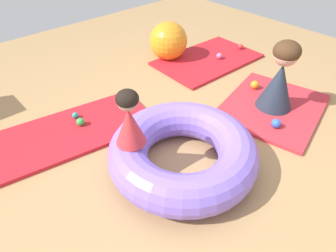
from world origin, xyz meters
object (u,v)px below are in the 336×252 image
child_in_red (129,118)px  exercise_ball_large (168,41)px  play_ball_red (240,47)px  play_ball_pink (219,56)px  inflatable_cushion (183,152)px  play_ball_teal (75,115)px  play_ball_green (80,122)px  adult_seated (280,77)px  play_ball_blue (276,123)px  play_ball_orange (255,85)px

child_in_red → exercise_ball_large: bearing=-109.2°
play_ball_red → play_ball_pink: (-0.52, 0.00, 0.00)m
inflatable_cushion → play_ball_teal: size_ratio=20.09×
play_ball_green → adult_seated: bearing=-32.6°
play_ball_red → play_ball_green: (-2.87, -0.04, 0.00)m
play_ball_pink → play_ball_green: bearing=-179.0°
play_ball_blue → adult_seated: bearing=35.9°
adult_seated → exercise_ball_large: size_ratio=1.42×
play_ball_orange → exercise_ball_large: exercise_ball_large is taller
exercise_ball_large → play_ball_red: bearing=-29.5°
play_ball_red → inflatable_cushion: bearing=-154.2°
inflatable_cushion → play_ball_blue: size_ratio=13.46×
adult_seated → play_ball_orange: size_ratio=7.56×
adult_seated → play_ball_green: bearing=-35.1°
play_ball_teal → play_ball_red: bearing=-2.3°
adult_seated → play_ball_red: size_ratio=9.87×
inflatable_cushion → play_ball_pink: size_ratio=15.28×
play_ball_teal → play_ball_red: (2.85, -0.12, 0.01)m
child_in_red → play_ball_red: bearing=-130.9°
play_ball_blue → play_ball_pink: size_ratio=1.13×
exercise_ball_large → play_ball_pink: bearing=-48.9°
play_ball_green → play_ball_orange: play_ball_orange is taller
play_ball_teal → play_ball_orange: 2.23m
child_in_red → adult_seated: size_ratio=0.63×
inflatable_cushion → exercise_ball_large: 2.28m
play_ball_green → exercise_ball_large: 1.96m
play_ball_blue → exercise_ball_large: exercise_ball_large is taller
play_ball_teal → adult_seated: bearing=-36.2°
inflatable_cushion → adult_seated: size_ratio=1.69×
inflatable_cushion → play_ball_red: 2.73m
inflatable_cushion → child_in_red: child_in_red is taller
play_ball_red → exercise_ball_large: bearing=150.5°
child_in_red → play_ball_orange: size_ratio=4.80×
adult_seated → play_ball_red: 1.63m
adult_seated → child_in_red: bearing=-12.0°
play_ball_orange → play_ball_blue: bearing=-128.7°
child_in_red → exercise_ball_large: size_ratio=0.90×
adult_seated → play_ball_green: size_ratio=9.18×
play_ball_teal → play_ball_green: play_ball_green is taller
child_in_red → play_ball_teal: child_in_red is taller
play_ball_red → play_ball_pink: 0.52m
child_in_red → exercise_ball_large: child_in_red is taller
play_ball_orange → child_in_red: bearing=-177.9°
child_in_red → adult_seated: child_in_red is taller
play_ball_red → exercise_ball_large: 1.20m
play_ball_teal → play_ball_orange: size_ratio=0.64×
play_ball_green → play_ball_blue: bearing=-43.2°
play_ball_teal → play_ball_blue: play_ball_blue is taller
inflatable_cushion → play_ball_pink: inflatable_cushion is taller
inflatable_cushion → play_ball_red: bearing=25.8°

